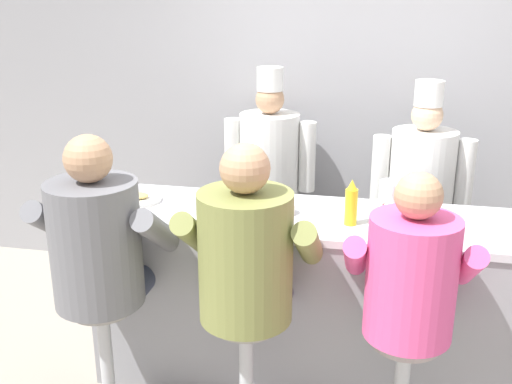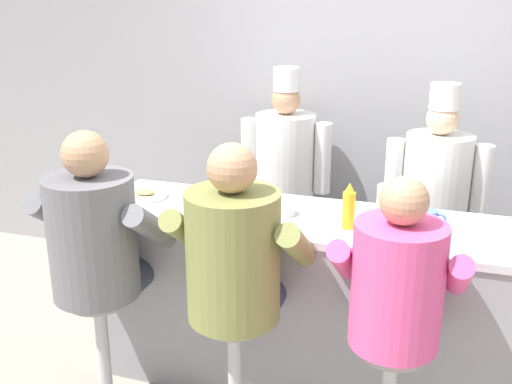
{
  "view_description": "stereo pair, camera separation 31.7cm",
  "coord_description": "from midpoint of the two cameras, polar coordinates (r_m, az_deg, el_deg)",
  "views": [
    {
      "loc": [
        0.18,
        -2.65,
        2.13
      ],
      "look_at": [
        -0.44,
        0.3,
        1.12
      ],
      "focal_mm": 42.0,
      "sensor_mm": 36.0,
      "label": 1
    },
    {
      "loc": [
        0.49,
        -2.57,
        2.13
      ],
      "look_at": [
        -0.44,
        0.3,
        1.12
      ],
      "focal_mm": 42.0,
      "sensor_mm": 36.0,
      "label": 2
    }
  ],
  "objects": [
    {
      "name": "wall_back",
      "position": [
        4.36,
        13.29,
        7.68
      ],
      "size": [
        10.0,
        0.06,
        2.7
      ],
      "color": "#99999E",
      "rests_on": "ground_plane"
    },
    {
      "name": "diner_counter",
      "position": [
        3.38,
        10.14,
        -10.64
      ],
      "size": [
        2.67,
        0.66,
        1.0
      ],
      "color": "gray",
      "rests_on": "ground_plane"
    },
    {
      "name": "ketchup_bottle_red",
      "position": [
        2.88,
        15.16,
        -2.94
      ],
      "size": [
        0.07,
        0.07,
        0.23
      ],
      "color": "red",
      "rests_on": "diner_counter"
    },
    {
      "name": "mustard_bottle_yellow",
      "position": [
        3.03,
        11.81,
        -1.46
      ],
      "size": [
        0.06,
        0.06,
        0.24
      ],
      "color": "yellow",
      "rests_on": "diner_counter"
    },
    {
      "name": "water_pitcher_clear",
      "position": [
        3.04,
        15.59,
        -1.63
      ],
      "size": [
        0.16,
        0.14,
        0.24
      ],
      "color": "silver",
      "rests_on": "diner_counter"
    },
    {
      "name": "breakfast_plate",
      "position": [
        3.49,
        -7.99,
        -0.31
      ],
      "size": [
        0.26,
        0.26,
        0.05
      ],
      "color": "white",
      "rests_on": "diner_counter"
    },
    {
      "name": "cereal_bowl",
      "position": [
        3.2,
        5.41,
        -1.73
      ],
      "size": [
        0.13,
        0.13,
        0.05
      ],
      "color": "white",
      "rests_on": "diner_counter"
    },
    {
      "name": "coffee_mug_blue",
      "position": [
        3.17,
        19.07,
        -2.52
      ],
      "size": [
        0.12,
        0.08,
        0.09
      ],
      "color": "#4C7AB2",
      "rests_on": "diner_counter"
    },
    {
      "name": "diner_seated_grey",
      "position": [
        3.05,
        -12.0,
        -4.65
      ],
      "size": [
        0.66,
        0.65,
        1.52
      ],
      "color": "#B2B5BA",
      "rests_on": "ground_plane"
    },
    {
      "name": "diner_seated_olive",
      "position": [
        2.78,
        1.38,
        -6.61
      ],
      "size": [
        0.66,
        0.65,
        1.52
      ],
      "color": "#B2B5BA",
      "rests_on": "ground_plane"
    },
    {
      "name": "diner_seated_pink",
      "position": [
        2.7,
        16.64,
        -9.11
      ],
      "size": [
        0.59,
        0.58,
        1.44
      ],
      "color": "#B2B5BA",
      "rests_on": "ground_plane"
    },
    {
      "name": "cook_in_whites_near",
      "position": [
        4.23,
        4.92,
        1.64
      ],
      "size": [
        0.65,
        0.41,
        1.66
      ],
      "color": "#232328",
      "rests_on": "ground_plane"
    },
    {
      "name": "cook_in_whites_far",
      "position": [
        3.95,
        18.86,
        -0.84
      ],
      "size": [
        0.63,
        0.41,
        1.62
      ],
      "color": "#232328",
      "rests_on": "ground_plane"
    }
  ]
}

